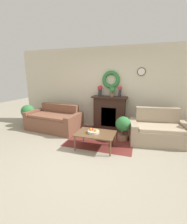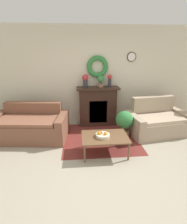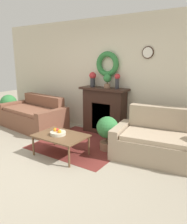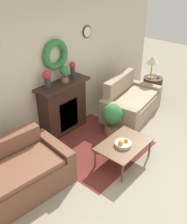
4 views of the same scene
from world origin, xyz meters
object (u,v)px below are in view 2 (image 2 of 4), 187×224
at_px(coffee_table, 105,138).
at_px(vase_on_mantel_right, 110,80).
at_px(fruit_bowl, 102,135).
at_px(loveseat_right, 157,121).
at_px(couch_left, 30,126).
at_px(potted_plant_on_mantel, 101,80).
at_px(vase_on_mantel_left, 85,80).
at_px(potted_plant_floor_by_loveseat, 124,122).
at_px(fireplace, 98,106).

height_order(coffee_table, vase_on_mantel_right, vase_on_mantel_right).
bearing_deg(fruit_bowl, loveseat_right, 29.62).
distance_m(couch_left, potted_plant_on_mantel, 2.17).
distance_m(vase_on_mantel_left, potted_plant_floor_by_loveseat, 1.53).
distance_m(loveseat_right, potted_plant_floor_by_loveseat, 0.95).
relative_size(loveseat_right, potted_plant_floor_by_loveseat, 2.39).
bearing_deg(fruit_bowl, vase_on_mantel_right, 75.58).
distance_m(couch_left, vase_on_mantel_right, 2.39).
distance_m(loveseat_right, fruit_bowl, 1.82).
relative_size(coffee_table, potted_plant_floor_by_loveseat, 1.39).
distance_m(loveseat_right, vase_on_mantel_left, 2.20).
distance_m(vase_on_mantel_right, potted_plant_floor_by_loveseat, 1.26).
height_order(vase_on_mantel_right, potted_plant_floor_by_loveseat, vase_on_mantel_right).
height_order(fireplace, potted_plant_floor_by_loveseat, fireplace).
xyz_separation_m(couch_left, potted_plant_on_mantel, (1.82, 0.65, 0.99)).
relative_size(loveseat_right, coffee_table, 1.71).
xyz_separation_m(couch_left, vase_on_mantel_right, (2.07, 0.67, 1.00)).
bearing_deg(couch_left, potted_plant_floor_by_loveseat, 1.92).
height_order(loveseat_right, vase_on_mantel_right, vase_on_mantel_right).
bearing_deg(loveseat_right, fireplace, 148.10).
bearing_deg(couch_left, potted_plant_on_mantel, 25.85).
bearing_deg(coffee_table, fruit_bowl, -164.21).
height_order(couch_left, loveseat_right, loveseat_right).
relative_size(couch_left, coffee_table, 1.97).
bearing_deg(potted_plant_floor_by_loveseat, coffee_table, -130.00).
height_order(loveseat_right, coffee_table, loveseat_right).
bearing_deg(coffee_table, potted_plant_on_mantel, 86.33).
relative_size(fruit_bowl, vase_on_mantel_right, 0.86).
distance_m(loveseat_right, potted_plant_on_mantel, 1.85).
relative_size(potted_plant_on_mantel, potted_plant_floor_by_loveseat, 0.47).
height_order(fireplace, potted_plant_on_mantel, potted_plant_on_mantel).
xyz_separation_m(vase_on_mantel_right, potted_plant_on_mantel, (-0.25, -0.02, -0.01)).
relative_size(loveseat_right, vase_on_mantel_right, 4.80).
height_order(coffee_table, fruit_bowl, fruit_bowl).
relative_size(couch_left, potted_plant_on_mantel, 5.84).
bearing_deg(vase_on_mantel_left, potted_plant_on_mantel, -2.75).
xyz_separation_m(couch_left, potted_plant_floor_by_loveseat, (2.31, -0.18, 0.10)).
relative_size(fireplace, loveseat_right, 0.72).
bearing_deg(potted_plant_on_mantel, loveseat_right, -24.44).
height_order(couch_left, potted_plant_on_mantel, potted_plant_on_mantel).
distance_m(fireplace, coffee_table, 1.55).
bearing_deg(coffee_table, potted_plant_floor_by_loveseat, 50.00).
distance_m(fruit_bowl, potted_plant_on_mantel, 1.77).
relative_size(fruit_bowl, potted_plant_floor_by_loveseat, 0.43).
xyz_separation_m(loveseat_right, coffee_table, (-1.52, -0.88, 0.06)).
bearing_deg(vase_on_mantel_left, vase_on_mantel_right, 0.00).
bearing_deg(vase_on_mantel_left, coffee_table, -78.33).
bearing_deg(fireplace, vase_on_mantel_left, 179.07).
relative_size(coffee_table, vase_on_mantel_left, 2.71).
bearing_deg(couch_left, vase_on_mantel_right, 24.17).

